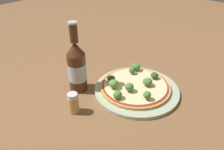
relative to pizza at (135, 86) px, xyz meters
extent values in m
plane|color=brown|center=(0.00, 0.00, -0.02)|extent=(3.00, 3.00, 0.00)
cylinder|color=#A3B293|center=(0.00, -0.01, -0.01)|extent=(0.29, 0.29, 0.01)
cylinder|color=tan|center=(0.00, 0.00, 0.00)|extent=(0.24, 0.24, 0.01)
cylinder|color=maroon|center=(0.00, 0.00, 0.00)|extent=(0.23, 0.23, 0.00)
cylinder|color=beige|center=(0.00, 0.00, 0.00)|extent=(0.22, 0.22, 0.00)
cylinder|color=#7A9E5B|center=(-0.05, -0.08, 0.01)|extent=(0.01, 0.01, 0.01)
ellipsoid|color=#477A33|center=(-0.05, -0.08, 0.02)|extent=(0.03, 0.03, 0.02)
cylinder|color=#7A9E5B|center=(-0.05, -0.01, 0.01)|extent=(0.01, 0.01, 0.01)
ellipsoid|color=#477A33|center=(-0.05, -0.01, 0.02)|extent=(0.03, 0.03, 0.03)
cylinder|color=#7A9E5B|center=(-0.10, 0.00, 0.01)|extent=(0.01, 0.01, 0.01)
ellipsoid|color=#477A33|center=(-0.10, 0.00, 0.02)|extent=(0.03, 0.03, 0.03)
cylinder|color=#7A9E5B|center=(0.08, 0.05, 0.01)|extent=(0.01, 0.01, 0.01)
ellipsoid|color=#477A33|center=(0.08, 0.05, 0.02)|extent=(0.03, 0.03, 0.03)
cylinder|color=#7A9E5B|center=(-0.06, 0.04, 0.01)|extent=(0.01, 0.01, 0.01)
ellipsoid|color=#568E3D|center=(-0.06, 0.04, 0.02)|extent=(0.03, 0.03, 0.03)
cylinder|color=#7A9E5B|center=(-0.04, 0.07, 0.01)|extent=(0.01, 0.01, 0.01)
ellipsoid|color=#2D5123|center=(-0.04, 0.07, 0.02)|extent=(0.03, 0.03, 0.02)
cylinder|color=#7A9E5B|center=(0.08, -0.03, 0.01)|extent=(0.01, 0.01, 0.01)
ellipsoid|color=#2D5123|center=(0.08, -0.03, 0.02)|extent=(0.03, 0.03, 0.02)
cylinder|color=#7A9E5B|center=(0.02, -0.04, 0.01)|extent=(0.01, 0.01, 0.01)
ellipsoid|color=#477A33|center=(0.02, -0.04, 0.02)|extent=(0.03, 0.03, 0.03)
cylinder|color=#7A9E5B|center=(0.05, 0.05, 0.01)|extent=(0.01, 0.01, 0.01)
ellipsoid|color=#386628|center=(0.05, 0.05, 0.02)|extent=(0.02, 0.02, 0.02)
cylinder|color=#472814|center=(-0.12, 0.16, 0.05)|extent=(0.06, 0.06, 0.14)
cylinder|color=#B2BCD1|center=(-0.12, 0.16, 0.05)|extent=(0.06, 0.06, 0.06)
cone|color=#472814|center=(-0.12, 0.16, 0.14)|extent=(0.06, 0.06, 0.04)
cylinder|color=#472814|center=(-0.12, 0.16, 0.19)|extent=(0.03, 0.03, 0.06)
cylinder|color=#B2B2B7|center=(-0.12, 0.16, 0.22)|extent=(0.03, 0.03, 0.01)
cylinder|color=tan|center=(-0.21, 0.08, 0.01)|extent=(0.03, 0.03, 0.05)
cylinder|color=silver|center=(-0.21, 0.08, 0.04)|extent=(0.03, 0.03, 0.01)
camera|label=1|loc=(-0.53, -0.34, 0.44)|focal=35.00mm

